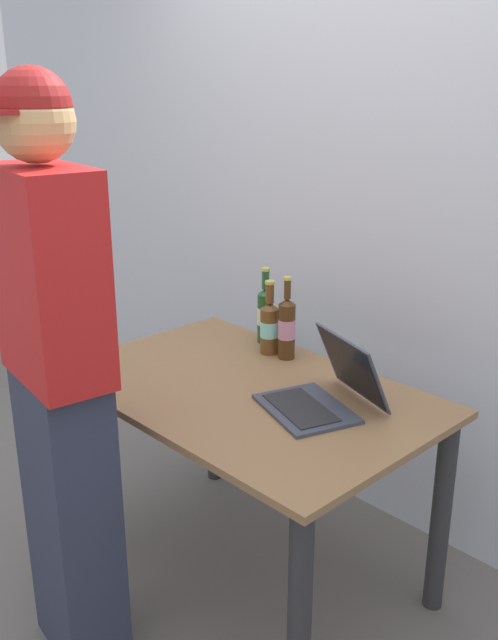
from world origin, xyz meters
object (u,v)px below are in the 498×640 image
at_px(person_figure, 59,383).
at_px(beer_bottle_green, 287,327).
at_px(laptop, 324,392).
at_px(beer_bottle_dark, 265,313).
at_px(beer_bottle_brown, 270,326).

bearing_deg(person_figure, beer_bottle_green, 88.32).
relative_size(laptop, beer_bottle_green, 1.32).
bearing_deg(beer_bottle_dark, laptop, -27.16).
xyz_separation_m(beer_bottle_dark, beer_bottle_green, (0.18, -0.06, 0.00)).
height_order(laptop, beer_bottle_brown, beer_bottle_brown).
xyz_separation_m(laptop, beer_bottle_green, (-0.37, 0.22, 0.07)).
distance_m(beer_bottle_dark, beer_bottle_brown, 0.12).
bearing_deg(beer_bottle_dark, person_figure, -81.40).
height_order(beer_bottle_brown, beer_bottle_green, beer_bottle_green).
bearing_deg(beer_bottle_green, beer_bottle_brown, -173.36).
xyz_separation_m(beer_bottle_dark, person_figure, (0.15, -0.99, 0.05)).
bearing_deg(laptop, person_figure, -119.47).
relative_size(laptop, person_figure, 0.23).
height_order(beer_bottle_dark, person_figure, person_figure).
height_order(beer_bottle_brown, person_figure, person_figure).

